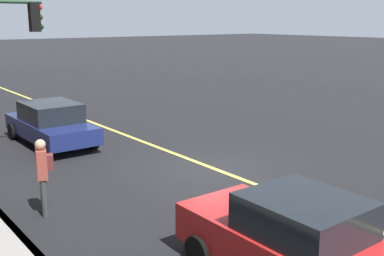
% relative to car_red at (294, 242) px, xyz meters
% --- Properties ---
extents(ground, '(200.00, 200.00, 0.00)m').
position_rel_car_red_xyz_m(ground, '(5.70, -3.04, -0.79)').
color(ground, black).
extents(curb_edge, '(80.00, 0.16, 0.15)m').
position_rel_car_red_xyz_m(curb_edge, '(5.70, 3.07, -0.72)').
color(curb_edge, slate).
rests_on(curb_edge, ground).
extents(lane_stripe_center, '(80.00, 0.16, 0.01)m').
position_rel_car_red_xyz_m(lane_stripe_center, '(5.70, -3.04, -0.79)').
color(lane_stripe_center, '#D8CC4C').
rests_on(lane_stripe_center, ground).
extents(car_red, '(4.17, 1.90, 1.61)m').
position_rel_car_red_xyz_m(car_red, '(0.00, 0.00, 0.00)').
color(car_red, red).
rests_on(car_red, ground).
extents(car_navy, '(4.52, 2.00, 1.50)m').
position_rel_car_red_xyz_m(car_navy, '(11.36, -0.30, -0.03)').
color(car_navy, navy).
rests_on(car_navy, ground).
extents(pedestrian_with_backpack, '(0.47, 0.44, 1.77)m').
position_rel_car_red_xyz_m(pedestrian_with_backpack, '(5.39, 2.17, 0.25)').
color(pedestrian_with_backpack, '#383838').
rests_on(pedestrian_with_backpack, ground).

